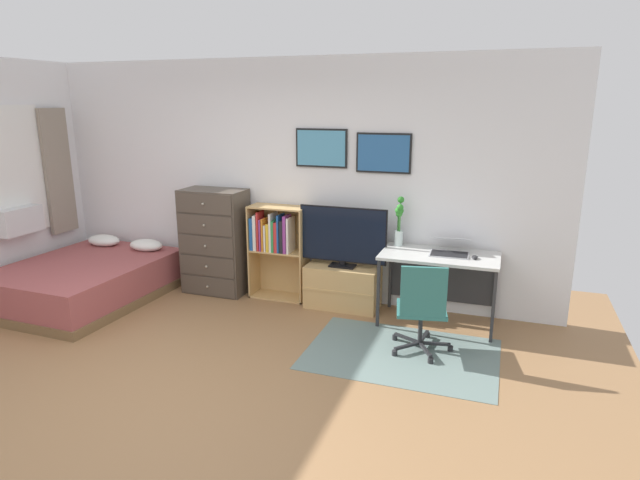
{
  "coord_description": "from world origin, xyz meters",
  "views": [
    {
      "loc": [
        2.36,
        -3.17,
        2.22
      ],
      "look_at": [
        0.71,
        1.5,
        0.93
      ],
      "focal_mm": 29.84,
      "sensor_mm": 36.0,
      "label": 1
    }
  ],
  "objects": [
    {
      "name": "desk",
      "position": [
        1.79,
        2.14,
        0.61
      ],
      "size": [
        1.17,
        0.63,
        0.74
      ],
      "color": "silver",
      "rests_on": "ground_plane"
    },
    {
      "name": "computer_mouse",
      "position": [
        2.13,
        2.01,
        0.76
      ],
      "size": [
        0.06,
        0.1,
        0.03
      ],
      "primitive_type": "ellipsoid",
      "color": "#262628",
      "rests_on": "desk"
    },
    {
      "name": "bed",
      "position": [
        -2.13,
        1.42,
        0.23
      ],
      "size": [
        1.54,
        1.94,
        0.58
      ],
      "rotation": [
        0.0,
        0.0,
        -0.02
      ],
      "color": "brown",
      "rests_on": "ground_plane"
    },
    {
      "name": "bookshelf",
      "position": [
        -0.08,
        2.21,
        0.66
      ],
      "size": [
        0.66,
        0.3,
        1.08
      ],
      "color": "tan",
      "rests_on": "ground_plane"
    },
    {
      "name": "wall_back_with_posters",
      "position": [
        0.01,
        2.43,
        1.35
      ],
      "size": [
        6.12,
        0.09,
        2.7
      ],
      "color": "white",
      "rests_on": "ground_plane"
    },
    {
      "name": "office_chair",
      "position": [
        1.74,
        1.3,
        0.46
      ],
      "size": [
        0.58,
        0.57,
        0.86
      ],
      "rotation": [
        0.0,
        0.0,
        0.2
      ],
      "color": "#232326",
      "rests_on": "ground_plane"
    },
    {
      "name": "television",
      "position": [
        0.74,
        2.15,
        0.81
      ],
      "size": [
        0.97,
        0.16,
        0.66
      ],
      "color": "black",
      "rests_on": "tv_stand"
    },
    {
      "name": "bamboo_vase",
      "position": [
        1.33,
        2.26,
        1.0
      ],
      "size": [
        0.09,
        0.11,
        0.53
      ],
      "color": "silver",
      "rests_on": "desk"
    },
    {
      "name": "tv_stand",
      "position": [
        0.74,
        2.17,
        0.24
      ],
      "size": [
        0.8,
        0.41,
        0.48
      ],
      "color": "tan",
      "rests_on": "ground_plane"
    },
    {
      "name": "laptop",
      "position": [
        1.88,
        2.14,
        0.81
      ],
      "size": [
        0.39,
        0.42,
        0.17
      ],
      "rotation": [
        0.0,
        0.0,
        0.03
      ],
      "color": "#B7B7BC",
      "rests_on": "desk"
    },
    {
      "name": "area_rug",
      "position": [
        1.59,
        1.24,
        0.0
      ],
      "size": [
        1.7,
        1.2,
        0.01
      ],
      "primitive_type": "cube",
      "color": "slate",
      "rests_on": "ground_plane"
    },
    {
      "name": "dresser",
      "position": [
        -0.84,
        2.15,
        0.62
      ],
      "size": [
        0.75,
        0.46,
        1.24
      ],
      "color": "#4C4238",
      "rests_on": "ground_plane"
    },
    {
      "name": "ground_plane",
      "position": [
        0.0,
        0.0,
        0.0
      ],
      "size": [
        7.2,
        7.2,
        0.0
      ],
      "primitive_type": "plane",
      "color": "#936B44"
    }
  ]
}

